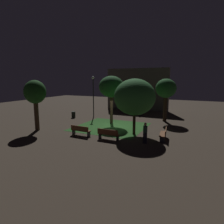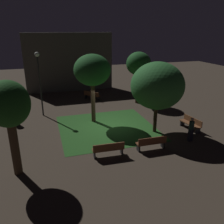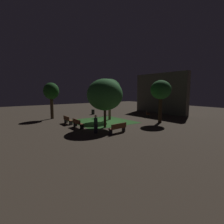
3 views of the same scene
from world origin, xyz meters
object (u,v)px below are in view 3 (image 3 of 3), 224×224
Objects in this scene: tree_left_canopy at (51,92)px; trash_bin at (93,112)px; bench_front_left at (118,128)px; tree_back_left at (161,91)px; bench_path_side at (68,120)px; tree_back_right at (110,88)px; lamp_post_near_wall at (109,92)px; tree_right_canopy at (105,95)px; bench_front_right at (78,123)px; pedestrian at (96,124)px; bench_by_lamp at (148,113)px.

trash_bin is at bearing 95.14° from tree_left_canopy.
bench_front_left is 0.38× the size of tree_back_left.
tree_left_canopy reaches higher than bench_front_left.
bench_path_side is 6.55m from tree_back_right.
tree_right_canopy is at bearing -37.30° from lamp_post_near_wall.
bench_front_right is 6.93m from tree_back_right.
bench_path_side is at bearing -163.92° from bench_front_left.
bench_front_right is 0.37× the size of tree_back_left.
lamp_post_near_wall is 4.04m from trash_bin.
bench_front_left is 1.98m from pedestrian.
lamp_post_near_wall reaches higher than tree_right_canopy.
tree_right_canopy is (2.56, -9.01, 2.83)m from bench_by_lamp.
pedestrian is at bearing -44.49° from tree_back_right.
bench_by_lamp is 11.75m from pedestrian.
bench_front_right and bench_by_lamp have the same top height.
tree_back_left is 6.88m from tree_right_canopy.
tree_back_left is at bearing 41.97° from tree_left_canopy.
tree_back_left is 1.00× the size of tree_right_canopy.
bench_path_side is 1.01× the size of bench_front_right.
tree_right_canopy is (4.07, 2.35, 2.83)m from bench_path_side.
bench_front_right is 10.04m from tree_back_left.
tree_back_left reaches higher than bench_by_lamp.
bench_front_left is 12.89m from trash_bin.
bench_front_right is 1.10× the size of bench_by_lamp.
tree_back_right is 1.09× the size of tree_left_canopy.
tree_left_canopy is 10.76m from pedestrian.
tree_right_canopy is at bearing 59.26° from bench_front_right.
tree_right_canopy is at bearing 127.87° from pedestrian.
bench_by_lamp is 0.89× the size of bench_front_left.
tree_back_left is at bearing 13.99° from trash_bin.
tree_left_canopy is (-8.85, -2.60, 0.24)m from tree_right_canopy.
tree_back_right reaches higher than pedestrian.
bench_by_lamp is at bearing 79.00° from tree_back_right.
tree_right_canopy is (3.70, -3.16, -0.68)m from tree_back_right.
bench_path_side is at bearing 180.00° from bench_front_right.
tree_back_left is 3.05× the size of pedestrian.
pedestrian reaches higher than bench_front_left.
tree_right_canopy reaches higher than pedestrian.
trash_bin is at bearing 157.15° from tree_right_canopy.
pedestrian is (5.62, 0.36, 0.37)m from bench_path_side.
pedestrian is at bearing -40.42° from lamp_post_near_wall.
bench_front_left is 7.90m from tree_back_left.
pedestrian reaches higher than bench_front_right.
lamp_post_near_wall is (-8.96, -1.01, -0.25)m from tree_back_left.
pedestrian is at bearing -28.51° from trash_bin.
bench_front_left is 0.35× the size of lamp_post_near_wall.
lamp_post_near_wall is at bearing 149.00° from bench_front_left.
tree_back_left is 6.32× the size of trash_bin.
lamp_post_near_wall reaches higher than tree_back_right.
bench_front_left is (5.24, -9.41, 0.00)m from bench_by_lamp.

